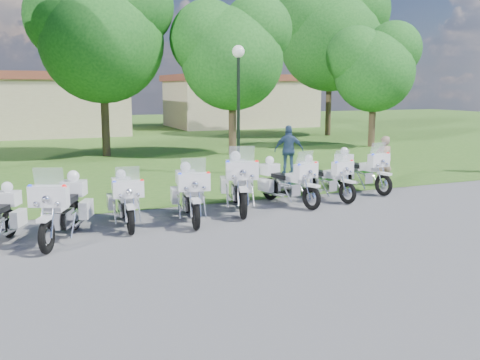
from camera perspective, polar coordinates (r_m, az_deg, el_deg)
name	(u,v)px	position (r m, az deg, el deg)	size (l,w,h in m)	color
ground	(300,226)	(12.35, 6.41, -4.93)	(100.00, 100.00, 0.00)	slate
grass_lawn	(109,133)	(38.00, -13.77, 4.85)	(100.00, 48.00, 0.01)	#34631F
motorcycle_1	(63,207)	(11.72, -18.34, -2.76)	(1.38, 2.28, 1.63)	black
motorcycle_2	(125,199)	(12.56, -12.17, -1.97)	(0.79, 2.17, 1.46)	black
motorcycle_3	(190,192)	(12.81, -5.39, -1.32)	(1.02, 2.35, 1.59)	black
motorcycle_4	(239,182)	(13.83, -0.16, -0.17)	(1.32, 2.53, 1.74)	black
motorcycle_5	(287,181)	(14.55, 5.00, -0.09)	(1.12, 2.20, 1.51)	black
motorcycle_6	(324,177)	(15.42, 8.99, 0.30)	(1.01, 2.14, 1.46)	black
motorcycle_7	(360,170)	(16.78, 12.70, 1.08)	(1.00, 2.29, 1.55)	black
lamp_post	(238,79)	(19.42, -0.17, 10.76)	(0.44, 0.44, 4.61)	black
tree_1	(100,29)	(25.44, -14.70, 15.32)	(6.45, 5.51, 8.60)	#38281C
tree_2	(231,49)	(25.23, -0.96, 13.79)	(5.52, 4.71, 7.36)	#38281C
tree_3	(373,64)	(29.37, 14.05, 11.91)	(4.92, 4.20, 6.56)	#38281C
tree_4	(329,30)	(35.91, 9.51, 15.52)	(7.66, 6.53, 10.21)	#38281C
building_west	(13,104)	(38.44, -23.07, 7.49)	(14.56, 8.32, 4.10)	tan
building_east	(240,101)	(43.80, -0.02, 8.46)	(11.44, 7.28, 4.10)	tan
bystander_a	(384,161)	(17.78, 15.07, 1.96)	(0.58, 0.38, 1.60)	gray
bystander_c	(289,150)	(19.35, 5.24, 3.16)	(1.05, 0.44, 1.79)	navy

